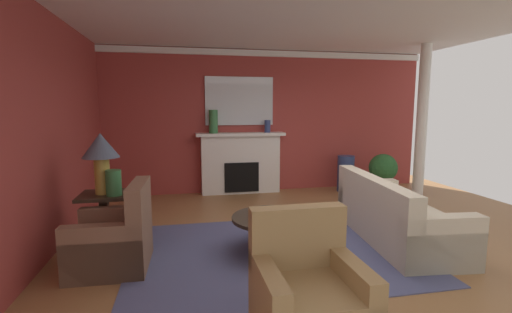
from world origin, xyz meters
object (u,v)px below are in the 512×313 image
object	(u,v)px
vase_on_side_table	(114,183)
vase_mantel_right	(267,126)
fireplace	(241,165)
vase_mantel_left	(213,122)
sofa	(394,218)
mantel_mirror	(239,101)
armchair_facing_fireplace	(308,297)
vase_tall_corner	(346,174)
side_table	(105,217)
table_lamp	(101,151)
potted_plant	(383,171)
armchair_near_window	(114,241)
coffee_table	(273,225)

from	to	relation	value
vase_on_side_table	vase_mantel_right	xyz separation A→B (m)	(2.53, 2.64, 0.52)
fireplace	vase_mantel_left	world-z (taller)	vase_mantel_left
sofa	vase_mantel_left	distance (m)	3.85
mantel_mirror	vase_on_side_table	bearing A→B (deg)	-125.10
mantel_mirror	armchair_facing_fireplace	size ratio (longest dim) A/B	1.46
fireplace	vase_tall_corner	bearing A→B (deg)	-7.82
side_table	vase_tall_corner	size ratio (longest dim) A/B	0.93
table_lamp	sofa	bearing A→B (deg)	-7.19
sofa	vase_tall_corner	distance (m)	2.81
vase_mantel_left	vase_mantel_right	bearing A→B (deg)	0.00
side_table	potted_plant	distance (m)	5.24
fireplace	mantel_mirror	distance (m)	1.30
table_lamp	vase_mantel_left	xyz separation A→B (m)	(1.58, 2.52, 0.25)
sofa	side_table	distance (m)	3.73
table_lamp	vase_tall_corner	bearing A→B (deg)	27.81
fireplace	vase_tall_corner	xyz separation A→B (m)	(2.18, -0.30, -0.21)
armchair_near_window	potted_plant	size ratio (longest dim) A/B	1.14
mantel_mirror	sofa	size ratio (longest dim) A/B	0.64
mantel_mirror	vase_tall_corner	bearing A→B (deg)	-10.89
coffee_table	vase_mantel_left	bearing A→B (deg)	98.35
fireplace	vase_tall_corner	world-z (taller)	fireplace
armchair_facing_fireplace	table_lamp	distance (m)	3.02
armchair_facing_fireplace	vase_mantel_left	size ratio (longest dim) A/B	2.06
coffee_table	vase_mantel_left	world-z (taller)	vase_mantel_left
fireplace	sofa	xyz separation A→B (m)	(1.58, -3.04, -0.29)
sofa	table_lamp	distance (m)	3.84
vase_on_side_table	potted_plant	world-z (taller)	vase_on_side_table
vase_mantel_right	vase_mantel_left	distance (m)	1.10
armchair_near_window	vase_mantel_right	size ratio (longest dim) A/B	3.76
vase_mantel_left	mantel_mirror	bearing A→B (deg)	17.18
vase_mantel_right	sofa	bearing A→B (deg)	-71.07
vase_mantel_right	table_lamp	bearing A→B (deg)	-136.70
vase_tall_corner	vase_mantel_right	xyz separation A→B (m)	(-1.63, 0.25, 0.99)
armchair_facing_fireplace	potted_plant	bearing A→B (deg)	53.05
table_lamp	potted_plant	distance (m)	5.29
sofa	coffee_table	xyz separation A→B (m)	(-1.68, -0.08, 0.04)
armchair_near_window	vase_mantel_right	distance (m)	4.13
armchair_near_window	armchair_facing_fireplace	bearing A→B (deg)	-42.50
armchair_near_window	vase_on_side_table	bearing A→B (deg)	97.84
sofa	coffee_table	world-z (taller)	sofa
mantel_mirror	coffee_table	bearing A→B (deg)	-91.78
table_lamp	vase_mantel_right	distance (m)	3.68
vase_mantel_right	fireplace	bearing A→B (deg)	174.84
fireplace	armchair_near_window	distance (m)	3.73
coffee_table	vase_on_side_table	bearing A→B (deg)	167.30
vase_on_side_table	coffee_table	bearing A→B (deg)	-12.70
vase_mantel_right	vase_mantel_left	xyz separation A→B (m)	(-1.10, 0.00, 0.10)
table_lamp	vase_tall_corner	world-z (taller)	table_lamp
fireplace	vase_mantel_left	size ratio (longest dim) A/B	3.90
coffee_table	table_lamp	bearing A→B (deg)	165.00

